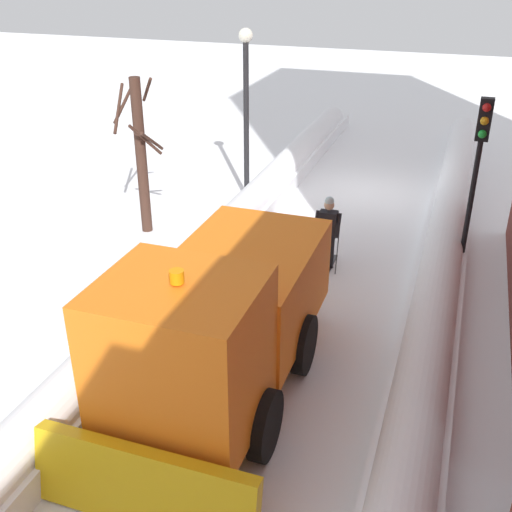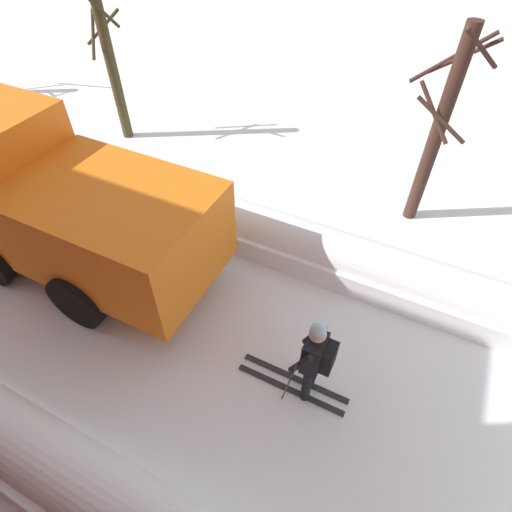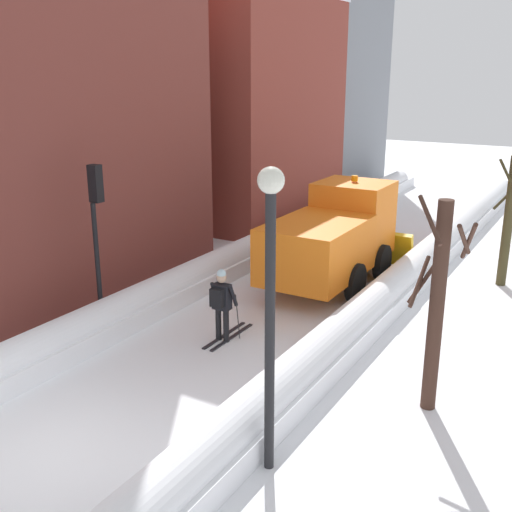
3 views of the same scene
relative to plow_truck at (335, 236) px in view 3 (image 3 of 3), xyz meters
The scene contains 11 objects.
ground_plane 1.70m from the plow_truck, 134.68° to the right, with size 80.00×80.00×0.00m, color white.
snowbank_left 3.47m from the plow_truck, 169.63° to the right, with size 1.10×36.00×0.93m.
snowbank_right 2.41m from the plow_truck, 16.01° to the right, with size 1.10×36.00×0.93m.
building_brick_mid 11.53m from the plow_truck, 142.86° to the left, with size 8.99×8.66×9.33m.
building_concrete_far 18.26m from the plow_truck, 119.75° to the left, with size 7.64×7.57×11.05m.
plow_truck is the anchor object (origin of this frame).
skier 5.28m from the plow_truck, 96.68° to the right, with size 0.62×1.80×1.81m.
traffic_light_pole 7.18m from the plow_truck, 121.48° to the right, with size 0.28×0.42×4.11m.
street_lamp 9.48m from the plow_truck, 72.84° to the right, with size 0.40×0.40×4.96m.
bare_tree_near 7.31m from the plow_truck, 51.87° to the right, with size 1.19×1.39×4.13m.
bare_tree_mid 5.11m from the plow_truck, 28.63° to the left, with size 1.06×1.08×3.90m.
Camera 3 is at (7.53, -5.85, 6.27)m, focal length 42.90 mm.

